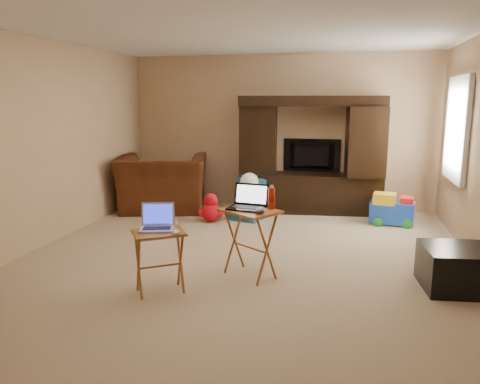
% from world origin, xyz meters
% --- Properties ---
extents(floor, '(5.50, 5.50, 0.00)m').
position_xyz_m(floor, '(0.00, 0.00, 0.00)').
color(floor, tan).
rests_on(floor, ground).
extents(ceiling, '(5.50, 5.50, 0.00)m').
position_xyz_m(ceiling, '(0.00, 0.00, 2.50)').
color(ceiling, silver).
rests_on(ceiling, ground).
extents(wall_back, '(5.00, 0.00, 5.00)m').
position_xyz_m(wall_back, '(0.00, 2.75, 1.25)').
color(wall_back, tan).
rests_on(wall_back, ground).
extents(wall_front, '(5.00, 0.00, 5.00)m').
position_xyz_m(wall_front, '(0.00, -2.75, 1.25)').
color(wall_front, tan).
rests_on(wall_front, ground).
extents(wall_left, '(0.00, 5.50, 5.50)m').
position_xyz_m(wall_left, '(-2.50, 0.00, 1.25)').
color(wall_left, tan).
rests_on(wall_left, ground).
extents(window_pane, '(0.00, 1.20, 1.20)m').
position_xyz_m(window_pane, '(2.48, 1.55, 1.40)').
color(window_pane, white).
rests_on(window_pane, ground).
extents(window_frame, '(0.06, 1.14, 1.34)m').
position_xyz_m(window_frame, '(2.46, 1.55, 1.40)').
color(window_frame, white).
rests_on(window_frame, ground).
extents(entertainment_center, '(2.29, 0.80, 1.83)m').
position_xyz_m(entertainment_center, '(0.53, 2.44, 0.92)').
color(entertainment_center, black).
rests_on(entertainment_center, floor).
extents(television, '(0.93, 0.14, 0.54)m').
position_xyz_m(television, '(0.53, 2.66, 0.88)').
color(television, black).
rests_on(television, entertainment_center).
extents(recliner, '(1.63, 1.50, 0.89)m').
position_xyz_m(recliner, '(-1.79, 1.99, 0.44)').
color(recliner, '#4B2310').
rests_on(recliner, floor).
extents(child_rocker, '(0.59, 0.63, 0.61)m').
position_xyz_m(child_rocker, '(-0.33, 1.75, 0.30)').
color(child_rocker, '#16547C').
rests_on(child_rocker, floor).
extents(plush_toy, '(0.39, 0.32, 0.43)m').
position_xyz_m(plush_toy, '(-0.82, 1.46, 0.22)').
color(plush_toy, red).
rests_on(plush_toy, floor).
extents(push_toy, '(0.67, 0.53, 0.46)m').
position_xyz_m(push_toy, '(1.76, 1.90, 0.23)').
color(push_toy, blue).
rests_on(push_toy, floor).
extents(ottoman, '(0.69, 0.69, 0.40)m').
position_xyz_m(ottoman, '(2.16, -0.42, 0.20)').
color(ottoman, black).
rests_on(ottoman, floor).
extents(tray_table_left, '(0.58, 0.55, 0.59)m').
position_xyz_m(tray_table_left, '(-0.55, -1.13, 0.29)').
color(tray_table_left, '#9F6126').
rests_on(tray_table_left, floor).
extents(tray_table_right, '(0.68, 0.65, 0.69)m').
position_xyz_m(tray_table_right, '(0.18, -0.54, 0.35)').
color(tray_table_right, '#A75528').
rests_on(tray_table_right, floor).
extents(laptop_left, '(0.37, 0.33, 0.24)m').
position_xyz_m(laptop_left, '(-0.58, -1.10, 0.71)').
color(laptop_left, silver).
rests_on(laptop_left, tray_table_left).
extents(laptop_right, '(0.40, 0.34, 0.24)m').
position_xyz_m(laptop_right, '(0.14, -0.52, 0.81)').
color(laptop_right, black).
rests_on(laptop_right, tray_table_right).
extents(mouse_left, '(0.10, 0.13, 0.05)m').
position_xyz_m(mouse_left, '(-0.36, -1.20, 0.61)').
color(mouse_left, silver).
rests_on(mouse_left, tray_table_left).
extents(mouse_right, '(0.13, 0.16, 0.06)m').
position_xyz_m(mouse_right, '(0.31, -0.66, 0.72)').
color(mouse_right, '#444449').
rests_on(mouse_right, tray_table_right).
extents(water_bottle, '(0.07, 0.07, 0.21)m').
position_xyz_m(water_bottle, '(0.38, -0.46, 0.80)').
color(water_bottle, red).
rests_on(water_bottle, tray_table_right).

